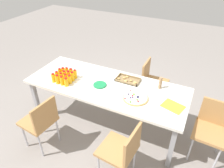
# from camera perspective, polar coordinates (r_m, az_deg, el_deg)

# --- Properties ---
(ground_plane) EXTENTS (12.00, 12.00, 0.00)m
(ground_plane) POSITION_cam_1_polar(r_m,az_deg,el_deg) (3.43, -1.45, -10.43)
(ground_plane) COLOR gray
(party_table) EXTENTS (2.33, 0.89, 0.74)m
(party_table) POSITION_cam_1_polar(r_m,az_deg,el_deg) (2.99, -1.63, -1.08)
(party_table) COLOR silver
(party_table) RESTS_ON ground_plane
(chair_near_left) EXTENTS (0.44, 0.44, 0.83)m
(chair_near_left) POSITION_cam_1_polar(r_m,az_deg,el_deg) (2.90, -19.17, -9.41)
(chair_near_left) COLOR #B7844C
(chair_near_left) RESTS_ON ground_plane
(chair_end) EXTENTS (0.42, 0.42, 0.83)m
(chair_end) POSITION_cam_1_polar(r_m,az_deg,el_deg) (2.95, 26.01, -10.59)
(chair_end) COLOR #B7844C
(chair_end) RESTS_ON ground_plane
(chair_near_right) EXTENTS (0.43, 0.43, 0.83)m
(chair_near_right) POSITION_cam_1_polar(r_m,az_deg,el_deg) (2.43, 2.95, -17.67)
(chair_near_right) COLOR #B7844C
(chair_near_right) RESTS_ON ground_plane
(chair_far_right) EXTENTS (0.40, 0.40, 0.83)m
(chair_far_right) POSITION_cam_1_polar(r_m,az_deg,el_deg) (3.57, 11.01, 1.13)
(chair_far_right) COLOR #B7844C
(chair_far_right) RESTS_ON ground_plane
(juice_bottle_0) EXTENTS (0.06, 0.06, 0.14)m
(juice_bottle_0) POSITION_cam_1_polar(r_m,az_deg,el_deg) (3.10, -15.96, 1.65)
(juice_bottle_0) COLOR #FAAE14
(juice_bottle_0) RESTS_ON party_table
(juice_bottle_1) EXTENTS (0.06, 0.06, 0.14)m
(juice_bottle_1) POSITION_cam_1_polar(r_m,az_deg,el_deg) (3.05, -14.93, 1.25)
(juice_bottle_1) COLOR #F9AD14
(juice_bottle_1) RESTS_ON party_table
(juice_bottle_2) EXTENTS (0.05, 0.05, 0.14)m
(juice_bottle_2) POSITION_cam_1_polar(r_m,az_deg,el_deg) (3.00, -13.77, 0.89)
(juice_bottle_2) COLOR #F9AE14
(juice_bottle_2) RESTS_ON party_table
(juice_bottle_3) EXTENTS (0.06, 0.06, 0.13)m
(juice_bottle_3) POSITION_cam_1_polar(r_m,az_deg,el_deg) (2.97, -12.62, 0.50)
(juice_bottle_3) COLOR #FAAE14
(juice_bottle_3) RESTS_ON party_table
(juice_bottle_4) EXTENTS (0.05, 0.05, 0.14)m
(juice_bottle_4) POSITION_cam_1_polar(r_m,az_deg,el_deg) (3.15, -15.05, 2.27)
(juice_bottle_4) COLOR #FAAF14
(juice_bottle_4) RESTS_ON party_table
(juice_bottle_5) EXTENTS (0.05, 0.05, 0.14)m
(juice_bottle_5) POSITION_cam_1_polar(r_m,az_deg,el_deg) (3.09, -13.97, 1.89)
(juice_bottle_5) COLOR #FAAC14
(juice_bottle_5) RESTS_ON party_table
(juice_bottle_6) EXTENTS (0.06, 0.06, 0.13)m
(juice_bottle_6) POSITION_cam_1_polar(r_m,az_deg,el_deg) (3.05, -12.81, 1.55)
(juice_bottle_6) COLOR #F9AE14
(juice_bottle_6) RESTS_ON party_table
(juice_bottle_7) EXTENTS (0.06, 0.06, 0.14)m
(juice_bottle_7) POSITION_cam_1_polar(r_m,az_deg,el_deg) (3.01, -11.71, 1.26)
(juice_bottle_7) COLOR #FAAD14
(juice_bottle_7) RESTS_ON party_table
(juice_bottle_8) EXTENTS (0.05, 0.05, 0.15)m
(juice_bottle_8) POSITION_cam_1_polar(r_m,az_deg,el_deg) (3.19, -14.26, 2.98)
(juice_bottle_8) COLOR #FBAC14
(juice_bottle_8) RESTS_ON party_table
(juice_bottle_9) EXTENTS (0.05, 0.05, 0.13)m
(juice_bottle_9) POSITION_cam_1_polar(r_m,az_deg,el_deg) (3.14, -13.15, 2.48)
(juice_bottle_9) COLOR #F9AC14
(juice_bottle_9) RESTS_ON party_table
(juice_bottle_10) EXTENTS (0.06, 0.06, 0.14)m
(juice_bottle_10) POSITION_cam_1_polar(r_m,az_deg,el_deg) (3.11, -12.01, 2.35)
(juice_bottle_10) COLOR #FAAD14
(juice_bottle_10) RESTS_ON party_table
(juice_bottle_11) EXTENTS (0.06, 0.06, 0.15)m
(juice_bottle_11) POSITION_cam_1_polar(r_m,az_deg,el_deg) (3.06, -10.93, 2.05)
(juice_bottle_11) COLOR #FAAF14
(juice_bottle_11) RESTS_ON party_table
(juice_bottle_12) EXTENTS (0.06, 0.06, 0.13)m
(juice_bottle_12) POSITION_cam_1_polar(r_m,az_deg,el_deg) (3.23, -13.42, 3.39)
(juice_bottle_12) COLOR #FAAB14
(juice_bottle_12) RESTS_ON party_table
(juice_bottle_13) EXTENTS (0.05, 0.05, 0.15)m
(juice_bottle_13) POSITION_cam_1_polar(r_m,az_deg,el_deg) (3.20, -12.40, 3.32)
(juice_bottle_13) COLOR #FAAB14
(juice_bottle_13) RESTS_ON party_table
(juice_bottle_14) EXTENTS (0.06, 0.06, 0.15)m
(juice_bottle_14) POSITION_cam_1_polar(r_m,az_deg,el_deg) (3.15, -11.31, 3.00)
(juice_bottle_14) COLOR #F8AD14
(juice_bottle_14) RESTS_ON party_table
(juice_bottle_15) EXTENTS (0.05, 0.05, 0.14)m
(juice_bottle_15) POSITION_cam_1_polar(r_m,az_deg,el_deg) (3.12, -10.22, 2.73)
(juice_bottle_15) COLOR #F8AB14
(juice_bottle_15) RESTS_ON party_table
(fruit_pizza) EXTENTS (0.34, 0.34, 0.05)m
(fruit_pizza) POSITION_cam_1_polar(r_m,az_deg,el_deg) (2.70, 6.52, -3.79)
(fruit_pizza) COLOR tan
(fruit_pizza) RESTS_ON party_table
(snack_tray) EXTENTS (0.35, 0.20, 0.04)m
(snack_tray) POSITION_cam_1_polar(r_m,az_deg,el_deg) (3.04, 4.44, 1.11)
(snack_tray) COLOR olive
(snack_tray) RESTS_ON party_table
(plate_stack) EXTENTS (0.19, 0.19, 0.02)m
(plate_stack) POSITION_cam_1_polar(r_m,az_deg,el_deg) (2.94, -3.40, -0.22)
(plate_stack) COLOR #1E8C4C
(plate_stack) RESTS_ON party_table
(napkin_stack) EXTENTS (0.15, 0.15, 0.01)m
(napkin_stack) POSITION_cam_1_polar(r_m,az_deg,el_deg) (3.16, -5.29, 2.32)
(napkin_stack) COLOR white
(napkin_stack) RESTS_ON party_table
(cardboard_tube) EXTENTS (0.04, 0.04, 0.18)m
(cardboard_tube) POSITION_cam_1_polar(r_m,az_deg,el_deg) (2.91, 13.32, 0.30)
(cardboard_tube) COLOR #9E7A56
(cardboard_tube) RESTS_ON party_table
(paper_folder) EXTENTS (0.31, 0.27, 0.01)m
(paper_folder) POSITION_cam_1_polar(r_m,az_deg,el_deg) (2.68, 16.59, -5.95)
(paper_folder) COLOR yellow
(paper_folder) RESTS_ON party_table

